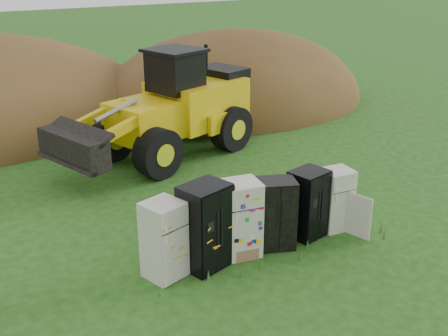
% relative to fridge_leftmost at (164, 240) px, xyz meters
% --- Properties ---
extents(ground, '(120.00, 120.00, 0.00)m').
position_rel_fridge_leftmost_xyz_m(ground, '(2.47, -0.01, -0.89)').
color(ground, '#1B4C14').
rests_on(ground, ground).
extents(fridge_leftmost, '(0.99, 0.97, 1.79)m').
position_rel_fridge_leftmost_xyz_m(fridge_leftmost, '(0.00, 0.00, 0.00)').
color(fridge_leftmost, silver).
rests_on(fridge_leftmost, ground).
extents(fridge_black_side, '(1.25, 1.11, 2.00)m').
position_rel_fridge_leftmost_xyz_m(fridge_black_side, '(0.99, -0.05, 0.11)').
color(fridge_black_side, black).
rests_on(fridge_black_side, ground).
extents(fridge_sticker, '(0.93, 0.87, 1.86)m').
position_rel_fridge_leftmost_xyz_m(fridge_sticker, '(1.96, 0.01, 0.04)').
color(fridge_sticker, silver).
rests_on(fridge_sticker, ground).
extents(fridge_dark_mid, '(1.08, 0.98, 1.73)m').
position_rel_fridge_leftmost_xyz_m(fridge_dark_mid, '(2.90, -0.05, -0.03)').
color(fridge_dark_mid, black).
rests_on(fridge_dark_mid, ground).
extents(fridge_black_right, '(1.03, 0.93, 1.75)m').
position_rel_fridge_leftmost_xyz_m(fridge_black_right, '(3.89, 0.02, -0.02)').
color(fridge_black_right, black).
rests_on(fridge_black_right, ground).
extents(fridge_open_door, '(0.78, 0.73, 1.63)m').
position_rel_fridge_leftmost_xyz_m(fridge_open_door, '(4.76, -0.01, -0.08)').
color(fridge_open_door, silver).
rests_on(fridge_open_door, ground).
extents(wheel_loader, '(8.21, 5.44, 3.68)m').
position_rel_fridge_leftmost_xyz_m(wheel_loader, '(2.70, 6.89, 0.95)').
color(wheel_loader, gold).
rests_on(wheel_loader, ground).
extents(dirt_mound_right, '(13.07, 9.58, 6.81)m').
position_rel_fridge_leftmost_xyz_m(dirt_mound_right, '(8.66, 12.14, -0.89)').
color(dirt_mound_right, '#4F3619').
rests_on(dirt_mound_right, ground).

